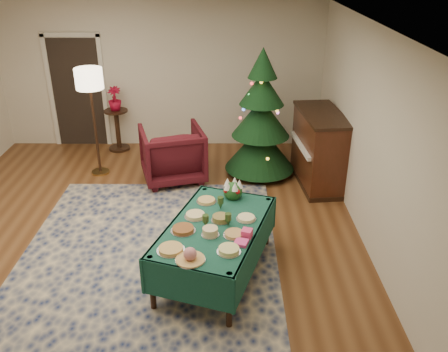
{
  "coord_description": "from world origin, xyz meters",
  "views": [
    {
      "loc": [
        1.17,
        -5.24,
        3.51
      ],
      "look_at": [
        1.16,
        0.24,
        0.86
      ],
      "focal_mm": 38.0,
      "sensor_mm": 36.0,
      "label": 1
    }
  ],
  "objects_px": {
    "side_table": "(118,131)",
    "christmas_tree": "(261,120)",
    "potted_plant": "(115,104)",
    "armchair": "(172,152)",
    "floor_lamp": "(90,85)",
    "gift_box": "(247,233)",
    "buffet_table": "(215,235)",
    "piano": "(319,150)"
  },
  "relations": [
    {
      "from": "side_table",
      "to": "christmas_tree",
      "type": "height_order",
      "value": "christmas_tree"
    },
    {
      "from": "potted_plant",
      "to": "armchair",
      "type": "bearing_deg",
      "value": -48.08
    },
    {
      "from": "floor_lamp",
      "to": "gift_box",
      "type": "bearing_deg",
      "value": -52.01
    },
    {
      "from": "potted_plant",
      "to": "side_table",
      "type": "bearing_deg",
      "value": 0.0
    },
    {
      "from": "buffet_table",
      "to": "armchair",
      "type": "bearing_deg",
      "value": 106.23
    },
    {
      "from": "side_table",
      "to": "christmas_tree",
      "type": "bearing_deg",
      "value": -22.19
    },
    {
      "from": "armchair",
      "to": "side_table",
      "type": "height_order",
      "value": "armchair"
    },
    {
      "from": "gift_box",
      "to": "armchair",
      "type": "distance_m",
      "value": 3.02
    },
    {
      "from": "christmas_tree",
      "to": "potted_plant",
      "type": "bearing_deg",
      "value": 157.81
    },
    {
      "from": "armchair",
      "to": "potted_plant",
      "type": "relative_size",
      "value": 2.27
    },
    {
      "from": "buffet_table",
      "to": "gift_box",
      "type": "bearing_deg",
      "value": -34.98
    },
    {
      "from": "gift_box",
      "to": "armchair",
      "type": "bearing_deg",
      "value": 111.3
    },
    {
      "from": "armchair",
      "to": "piano",
      "type": "relative_size",
      "value": 0.69
    },
    {
      "from": "armchair",
      "to": "piano",
      "type": "xyz_separation_m",
      "value": [
        2.37,
        -0.12,
        0.09
      ]
    },
    {
      "from": "floor_lamp",
      "to": "side_table",
      "type": "bearing_deg",
      "value": 83.62
    },
    {
      "from": "side_table",
      "to": "christmas_tree",
      "type": "distance_m",
      "value": 2.89
    },
    {
      "from": "gift_box",
      "to": "floor_lamp",
      "type": "height_order",
      "value": "floor_lamp"
    },
    {
      "from": "armchair",
      "to": "potted_plant",
      "type": "distance_m",
      "value": 1.8
    },
    {
      "from": "christmas_tree",
      "to": "floor_lamp",
      "type": "bearing_deg",
      "value": 179.78
    },
    {
      "from": "buffet_table",
      "to": "armchair",
      "type": "xyz_separation_m",
      "value": [
        -0.75,
        2.56,
        -0.05
      ]
    },
    {
      "from": "buffet_table",
      "to": "piano",
      "type": "height_order",
      "value": "piano"
    },
    {
      "from": "christmas_tree",
      "to": "piano",
      "type": "xyz_separation_m",
      "value": [
        0.92,
        -0.36,
        -0.37
      ]
    },
    {
      "from": "side_table",
      "to": "potted_plant",
      "type": "height_order",
      "value": "potted_plant"
    },
    {
      "from": "floor_lamp",
      "to": "piano",
      "type": "xyz_separation_m",
      "value": [
        3.66,
        -0.37,
        -0.95
      ]
    },
    {
      "from": "armchair",
      "to": "christmas_tree",
      "type": "bearing_deg",
      "value": 173.44
    },
    {
      "from": "gift_box",
      "to": "christmas_tree",
      "type": "distance_m",
      "value": 3.07
    },
    {
      "from": "gift_box",
      "to": "floor_lamp",
      "type": "distance_m",
      "value": 3.95
    },
    {
      "from": "floor_lamp",
      "to": "potted_plant",
      "type": "xyz_separation_m",
      "value": [
        0.12,
        1.06,
        -0.63
      ]
    },
    {
      "from": "gift_box",
      "to": "christmas_tree",
      "type": "relative_size",
      "value": 0.05
    },
    {
      "from": "potted_plant",
      "to": "piano",
      "type": "distance_m",
      "value": 3.83
    },
    {
      "from": "christmas_tree",
      "to": "piano",
      "type": "height_order",
      "value": "christmas_tree"
    },
    {
      "from": "floor_lamp",
      "to": "side_table",
      "type": "distance_m",
      "value": 1.57
    },
    {
      "from": "side_table",
      "to": "gift_box",
      "type": "bearing_deg",
      "value": -61.15
    },
    {
      "from": "buffet_table",
      "to": "christmas_tree",
      "type": "distance_m",
      "value": 2.91
    },
    {
      "from": "floor_lamp",
      "to": "piano",
      "type": "distance_m",
      "value": 3.8
    },
    {
      "from": "buffet_table",
      "to": "potted_plant",
      "type": "distance_m",
      "value": 4.32
    },
    {
      "from": "floor_lamp",
      "to": "potted_plant",
      "type": "distance_m",
      "value": 1.23
    },
    {
      "from": "gift_box",
      "to": "potted_plant",
      "type": "distance_m",
      "value": 4.69
    },
    {
      "from": "gift_box",
      "to": "side_table",
      "type": "relative_size",
      "value": 0.14
    },
    {
      "from": "floor_lamp",
      "to": "piano",
      "type": "height_order",
      "value": "floor_lamp"
    },
    {
      "from": "floor_lamp",
      "to": "side_table",
      "type": "relative_size",
      "value": 2.31
    },
    {
      "from": "armchair",
      "to": "potted_plant",
      "type": "bearing_deg",
      "value": -63.78
    }
  ]
}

